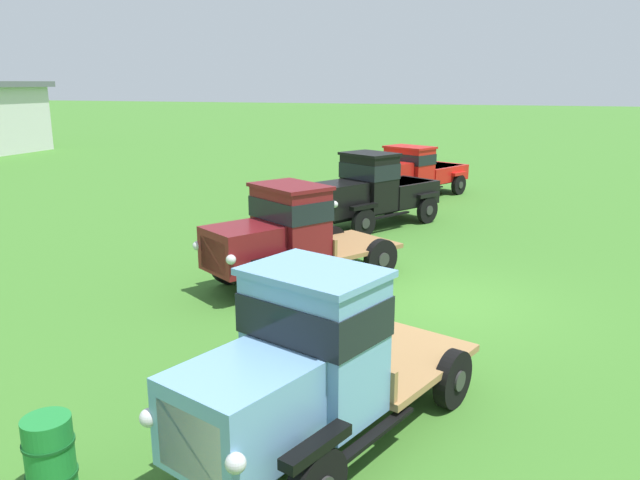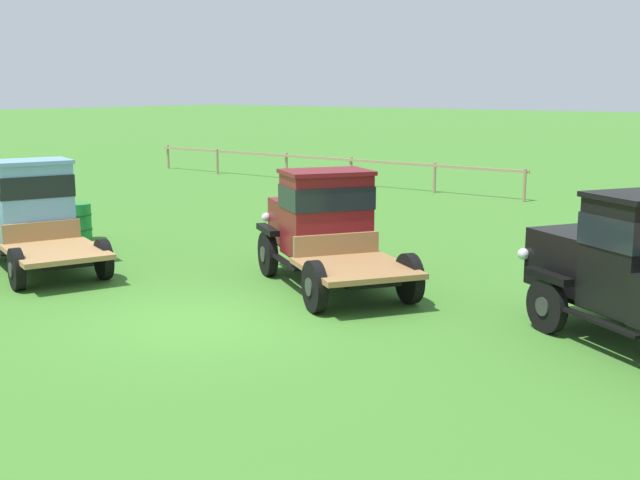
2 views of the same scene
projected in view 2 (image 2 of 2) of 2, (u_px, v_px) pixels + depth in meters
The scene contains 5 objects.
ground_plane at pixel (204, 321), 13.41m from camera, with size 240.00×240.00×0.00m, color #3D7528.
paddock_fence at pixel (316, 162), 32.76m from camera, with size 18.41×0.53×1.13m.
vintage_truck_second_in_line at pixel (33, 212), 17.46m from camera, with size 5.05×3.18×2.32m.
vintage_truck_midrow_center at pixel (323, 224), 15.90m from camera, with size 4.81×3.92×2.26m.
oil_drum_beside_row at pixel (81, 222), 20.40m from camera, with size 0.55×0.55×0.94m.
Camera 2 is at (9.42, -9.05, 3.85)m, focal length 45.00 mm.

